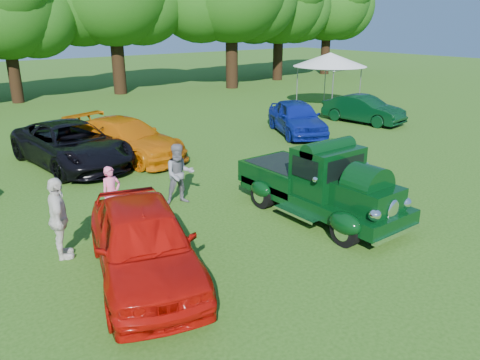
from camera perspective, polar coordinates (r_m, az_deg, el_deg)
ground at (r=11.34m, az=6.73°, el=-7.69°), size 120.00×120.00×0.00m
hero_pickup at (r=12.71m, az=9.69°, el=-0.67°), size 2.33×5.01×1.96m
red_convertible at (r=9.72m, az=-11.68°, el=-7.40°), size 3.21×5.11×1.62m
back_car_black at (r=18.02m, az=-19.84°, el=4.12°), size 3.22×5.95×1.58m
back_car_orange at (r=18.36m, az=-13.74°, el=4.87°), size 3.61×5.64×1.52m
back_car_blue at (r=21.98m, az=6.93°, el=7.58°), size 3.65×4.90×1.55m
back_car_green at (r=25.14m, az=14.80°, el=8.34°), size 2.05×4.38×1.39m
spectator_pink at (r=12.74m, az=-15.37°, el=-1.59°), size 0.57×0.41×1.47m
spectator_grey at (r=13.45m, az=-7.38°, el=0.71°), size 1.02×0.89×1.77m
spectator_white at (r=10.98m, az=-21.22°, el=-4.44°), size 0.73×1.18×1.88m
canopy_tent at (r=28.91m, az=10.92°, el=14.18°), size 4.62×4.62×3.24m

